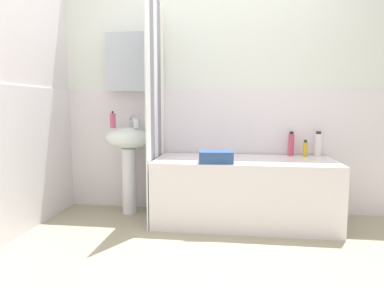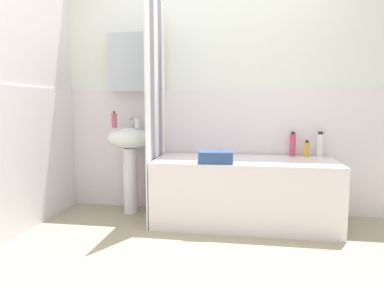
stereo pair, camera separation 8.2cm
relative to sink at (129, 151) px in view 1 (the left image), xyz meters
name	(u,v)px [view 1 (the left image)]	position (x,y,z in m)	size (l,w,h in m)	color
ground_plane	(207,270)	(0.85, -1.03, -0.63)	(4.80, 5.60, 0.04)	tan
wall_back_tiled	(214,96)	(0.80, 0.23, 0.53)	(3.60, 0.18, 2.40)	white
wall_left_tiled	(9,96)	(-0.72, -0.69, 0.51)	(0.07, 1.81, 2.40)	silver
sink	(129,151)	(0.00, 0.00, 0.00)	(0.44, 0.34, 0.83)	white
faucet	(131,121)	(0.00, 0.08, 0.28)	(0.03, 0.12, 0.12)	silver
soap_dispenser	(113,120)	(-0.14, -0.04, 0.29)	(0.05, 0.05, 0.16)	#C55270
toothbrush_cup	(137,123)	(0.09, -0.02, 0.27)	(0.06, 0.06, 0.09)	silver
bathtub	(244,191)	(1.10, -0.14, -0.32)	(1.56, 0.66, 0.57)	white
shower_curtain	(156,110)	(0.30, -0.14, 0.39)	(0.01, 0.66, 2.00)	white
lotion_bottle	(318,144)	(1.78, 0.13, 0.07)	(0.07, 0.07, 0.23)	white
body_wash_bottle	(305,149)	(1.66, 0.09, 0.03)	(0.04, 0.04, 0.16)	gold
conditioner_bottle	(291,144)	(1.54, 0.14, 0.07)	(0.05, 0.05, 0.23)	#CB4563
towel_folded	(216,157)	(0.86, -0.36, 0.01)	(0.28, 0.18, 0.10)	#304F8A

